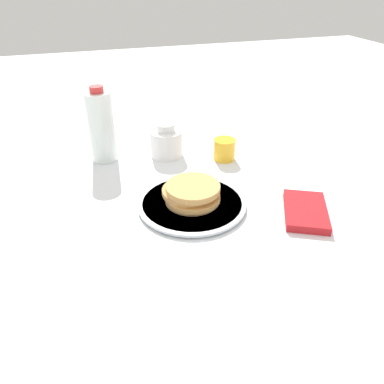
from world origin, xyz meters
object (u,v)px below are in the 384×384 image
at_px(juice_glass, 224,149).
at_px(cream_jug, 166,142).
at_px(water_bottle_near, 101,127).
at_px(plate, 192,203).
at_px(pancake_stack, 192,193).

height_order(juice_glass, cream_jug, cream_jug).
distance_m(juice_glass, water_bottle_near, 0.37).
height_order(plate, pancake_stack, pancake_stack).
height_order(plate, juice_glass, juice_glass).
relative_size(plate, cream_jug, 2.56).
height_order(plate, cream_jug, cream_jug).
distance_m(pancake_stack, juice_glass, 0.28).
height_order(plate, water_bottle_near, water_bottle_near).
distance_m(plate, juice_glass, 0.28).
bearing_deg(water_bottle_near, juice_glass, -107.58).
bearing_deg(cream_jug, water_bottle_near, 80.51).
bearing_deg(pancake_stack, juice_glass, -38.55).
bearing_deg(plate, pancake_stack, 94.23).
distance_m(pancake_stack, water_bottle_near, 0.37).
bearing_deg(plate, cream_jug, -2.28).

